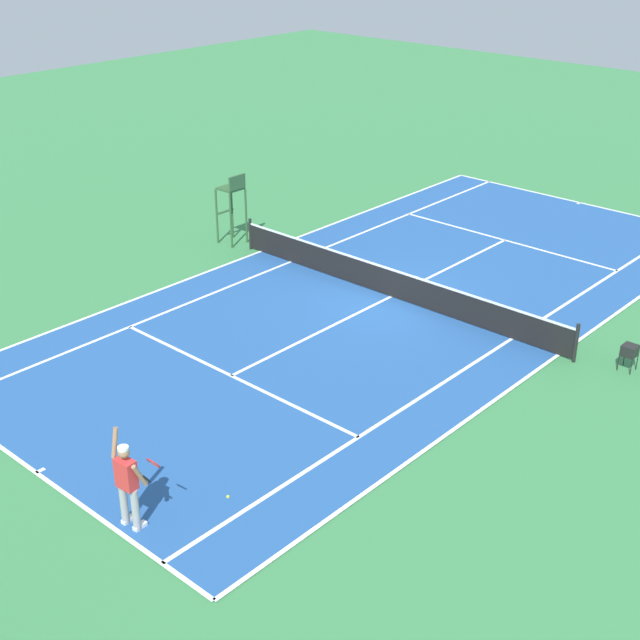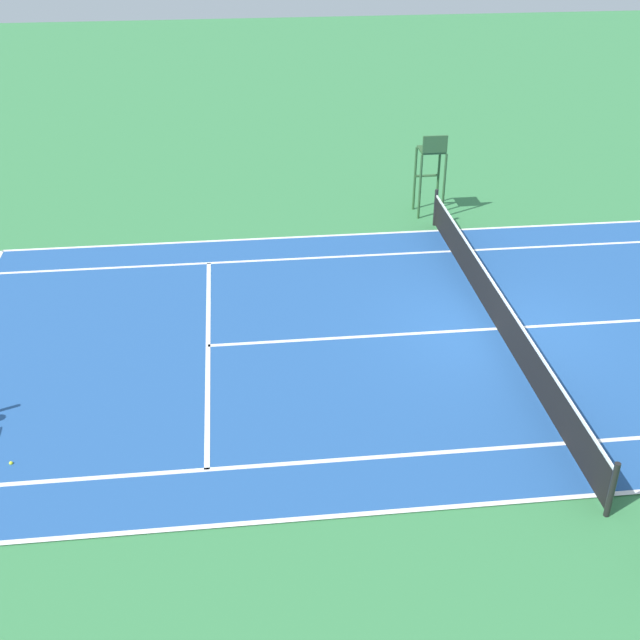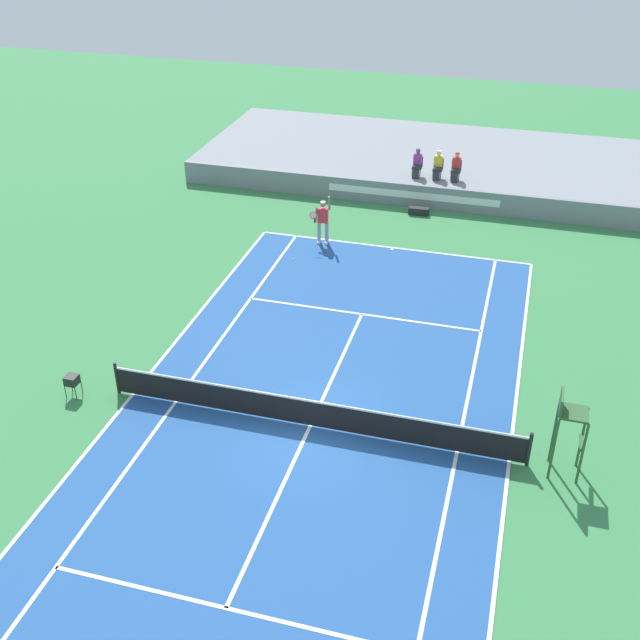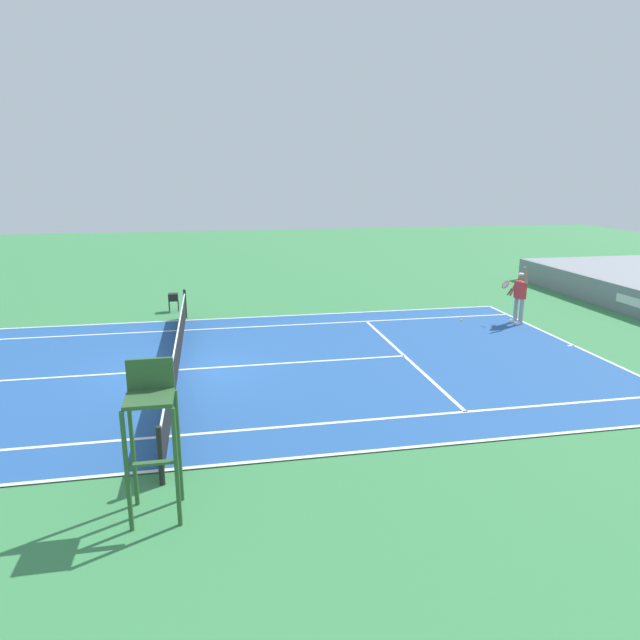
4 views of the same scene
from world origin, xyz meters
The scene contains 7 objects.
ground_plane centered at (0.00, 0.00, 0.00)m, with size 80.00×80.00×0.00m, color #387F47.
court centered at (0.00, 0.00, 0.01)m, with size 11.08×23.88×0.03m.
net centered at (0.00, 0.00, 0.52)m, with size 11.98×0.10×1.07m.
tennis_player centered at (-2.87, 11.60, 0.99)m, with size 0.76×0.67×2.08m.
tennis_ball centered at (-3.56, 9.79, 0.03)m, with size 0.07×0.07×0.07m, color #D1E533.
umpire_chair centered at (6.77, 0.00, 1.56)m, with size 0.77×0.77×2.44m.
ball_hopper centered at (-7.14, -0.49, 0.57)m, with size 0.36×0.36×0.70m.
Camera 1 is at (-14.52, 19.22, 10.87)m, focal length 49.94 mm.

